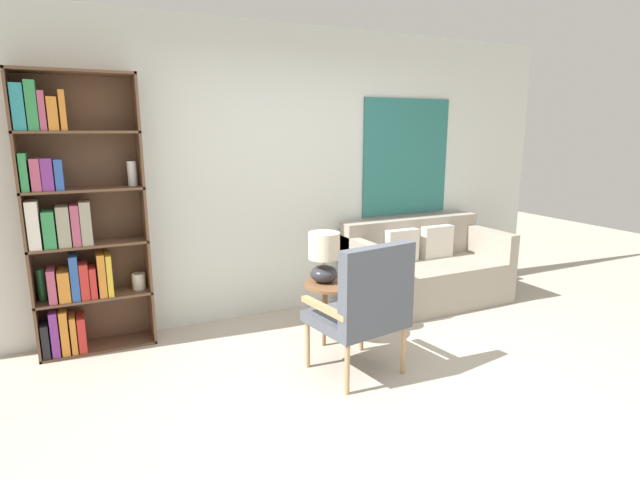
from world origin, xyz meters
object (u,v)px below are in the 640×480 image
object	(u,v)px
side_table	(334,289)
table_lamp	(324,255)
couch	(424,271)
bookshelf	(72,225)
armchair	(366,302)

from	to	relation	value
side_table	table_lamp	world-z (taller)	table_lamp
table_lamp	couch	bearing A→B (deg)	16.65
bookshelf	table_lamp	world-z (taller)	bookshelf
bookshelf	table_lamp	distance (m)	1.99
armchair	couch	bearing A→B (deg)	39.35
armchair	table_lamp	bearing A→B (deg)	87.30
bookshelf	armchair	xyz separation A→B (m)	(1.82, -1.40, -0.47)
couch	table_lamp	distance (m)	1.49
side_table	table_lamp	xyz separation A→B (m)	(-0.07, 0.05, 0.29)
armchair	table_lamp	xyz separation A→B (m)	(0.04, 0.74, 0.17)
bookshelf	table_lamp	xyz separation A→B (m)	(1.85, -0.66, -0.30)
couch	side_table	size ratio (longest dim) A/B	3.20
couch	armchair	bearing A→B (deg)	-140.65
armchair	couch	xyz separation A→B (m)	(1.40, 1.15, -0.24)
bookshelf	armchair	distance (m)	2.34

